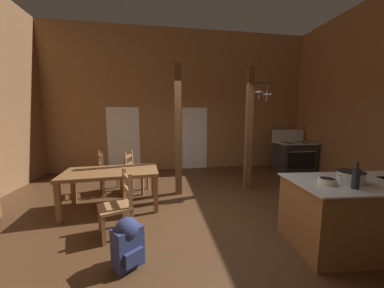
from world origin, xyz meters
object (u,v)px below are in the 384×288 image
Objects in this scene: stove_range at (294,156)px; mixing_bowl_on_counter at (327,181)px; ladderback_chair_by_post at (119,205)px; ladderback_chair_near_window at (135,173)px; bottle_tall_on_counter at (356,178)px; kitchen_island at (370,214)px; stockpot_on_counter at (351,177)px; dining_table at (112,175)px; backpack at (128,241)px; ladderback_chair_at_table_end at (108,173)px.

mixing_bowl_on_counter is at bearing -120.54° from stove_range.
stove_range reaches higher than ladderback_chair_by_post.
ladderback_chair_near_window is 4.04m from bottle_tall_on_counter.
mixing_bowl_on_counter is 0.29m from bottle_tall_on_counter.
ladderback_chair_by_post is at bearing 163.00° from mixing_bowl_on_counter.
stockpot_on_counter is at bearing -177.80° from kitchen_island.
backpack is at bearing -72.55° from dining_table.
ladderback_chair_by_post reaches higher than kitchen_island.
backpack is at bearing -142.21° from stove_range.
ladderback_chair_by_post is 0.77m from backpack.
ladderback_chair_by_post is 2.95× the size of bottle_tall_on_counter.
ladderback_chair_near_window is 4.01m from stockpot_on_counter.
stove_range reaches higher than backpack.
backpack is 2.88m from stockpot_on_counter.
mixing_bowl_on_counter is at bearing 134.05° from bottle_tall_on_counter.
mixing_bowl_on_counter is (3.28, -2.67, 0.49)m from ladderback_chair_at_table_end.
stove_range is 3.48× the size of stockpot_on_counter.
kitchen_island is 2.35× the size of ladderback_chair_by_post.
ladderback_chair_by_post is 1.93m from ladderback_chair_at_table_end.
backpack is at bearing 177.75° from stockpot_on_counter.
dining_table is 1.00m from ladderback_chair_by_post.
stove_range is 5.68m from ladderback_chair_by_post.
stove_range reaches higher than ladderback_chair_at_table_end.
mixing_bowl_on_counter reaches higher than kitchen_island.
stove_range is at bearing 68.25° from kitchen_island.
dining_table is (-3.70, 1.75, 0.20)m from kitchen_island.
kitchen_island reaches higher than backpack.
stove_range reaches higher than dining_table.
bottle_tall_on_counter is (2.89, -1.02, 0.58)m from ladderback_chair_by_post.
ladderback_chair_near_window is at bearing -167.04° from stove_range.
ladderback_chair_by_post is (-0.03, -1.77, 0.00)m from ladderback_chair_near_window.
kitchen_island is 4.10m from dining_table.
dining_table is 3.76m from bottle_tall_on_counter.
backpack is (-4.66, -3.61, -0.17)m from stove_range.
kitchen_island is at bearing 0.70° from mixing_bowl_on_counter.
backpack is 1.57× the size of stockpot_on_counter.
mixing_bowl_on_counter is (-0.33, 0.01, -0.04)m from stockpot_on_counter.
ladderback_chair_at_table_end is at bearing 140.85° from mixing_bowl_on_counter.
stove_range is at bearing 62.93° from bottle_tall_on_counter.
ladderback_chair_near_window is at bearing 94.60° from backpack.
ladderback_chair_at_table_end is at bearing -169.15° from stove_range.
stockpot_on_counter reaches higher than mixing_bowl_on_counter.
bottle_tall_on_counter is at bearing -44.36° from ladderback_chair_near_window.
backpack is at bearing -72.45° from ladderback_chair_at_table_end.
bottle_tall_on_counter is (3.47, -2.87, 0.58)m from ladderback_chair_at_table_end.
ladderback_chair_by_post is 1.59× the size of backpack.
bottle_tall_on_counter is (-0.52, -0.21, 0.58)m from kitchen_island.
ladderback_chair_by_post is 3.18m from stockpot_on_counter.
mixing_bowl_on_counter is at bearing -17.00° from ladderback_chair_by_post.
stockpot_on_counter is (-0.38, -0.01, 0.53)m from kitchen_island.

